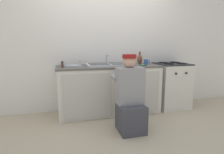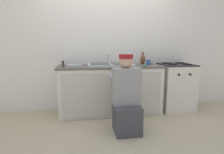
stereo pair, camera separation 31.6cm
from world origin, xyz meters
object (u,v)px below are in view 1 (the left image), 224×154
(plumber_person, at_px, (130,100))
(dish_rack_tray, at_px, (73,65))
(spice_bottle_pepper, at_px, (62,65))
(cell_phone, at_px, (143,65))
(vase_decorative, at_px, (140,59))
(coffee_mug, at_px, (146,62))
(sink_double_basin, at_px, (109,64))
(stove_range, at_px, (171,85))

(plumber_person, height_order, dish_rack_tray, plumber_person)
(dish_rack_tray, bearing_deg, spice_bottle_pepper, -136.71)
(cell_phone, bearing_deg, spice_bottle_pepper, 178.93)
(dish_rack_tray, relative_size, vase_decorative, 1.22)
(dish_rack_tray, xyz_separation_m, coffee_mug, (1.34, -0.04, 0.02))
(sink_double_basin, bearing_deg, cell_phone, -14.35)
(sink_double_basin, relative_size, plumber_person, 0.72)
(sink_double_basin, xyz_separation_m, coffee_mug, (0.71, -0.01, 0.03))
(plumber_person, distance_m, coffee_mug, 1.08)
(coffee_mug, bearing_deg, stove_range, 0.44)
(plumber_person, bearing_deg, dish_rack_tray, 132.18)
(sink_double_basin, bearing_deg, plumber_person, -81.73)
(stove_range, relative_size, vase_decorative, 3.86)
(cell_phone, height_order, coffee_mug, coffee_mug)
(sink_double_basin, height_order, plumber_person, plumber_person)
(stove_range, xyz_separation_m, cell_phone, (-0.67, -0.15, 0.43))
(dish_rack_tray, distance_m, coffee_mug, 1.34)
(stove_range, bearing_deg, cell_phone, -167.57)
(spice_bottle_pepper, xyz_separation_m, dish_rack_tray, (0.17, 0.16, -0.03))
(stove_range, height_order, cell_phone, stove_range)
(spice_bottle_pepper, distance_m, dish_rack_tray, 0.24)
(sink_double_basin, bearing_deg, coffee_mug, -0.52)
(plumber_person, relative_size, dish_rack_tray, 3.94)
(plumber_person, distance_m, spice_bottle_pepper, 1.22)
(dish_rack_tray, bearing_deg, sink_double_basin, -3.40)
(cell_phone, relative_size, dish_rack_tray, 0.50)
(stove_range, distance_m, dish_rack_tray, 1.95)
(plumber_person, height_order, vase_decorative, plumber_person)
(spice_bottle_pepper, xyz_separation_m, cell_phone, (1.39, -0.03, -0.04))
(coffee_mug, bearing_deg, spice_bottle_pepper, -175.53)
(cell_phone, bearing_deg, coffee_mug, 50.60)
(coffee_mug, bearing_deg, plumber_person, -127.26)
(plumber_person, xyz_separation_m, cell_phone, (0.47, 0.64, 0.41))
(cell_phone, bearing_deg, vase_decorative, 78.81)
(plumber_person, distance_m, dish_rack_tray, 1.19)
(stove_range, xyz_separation_m, spice_bottle_pepper, (-2.07, -0.12, 0.48))
(dish_rack_tray, bearing_deg, stove_range, -1.20)
(sink_double_basin, xyz_separation_m, plumber_person, (0.11, -0.79, -0.43))
(cell_phone, bearing_deg, dish_rack_tray, 171.24)
(stove_range, distance_m, cell_phone, 0.82)
(plumber_person, xyz_separation_m, dish_rack_tray, (-0.75, 0.82, 0.43))
(sink_double_basin, relative_size, dish_rack_tray, 2.86)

